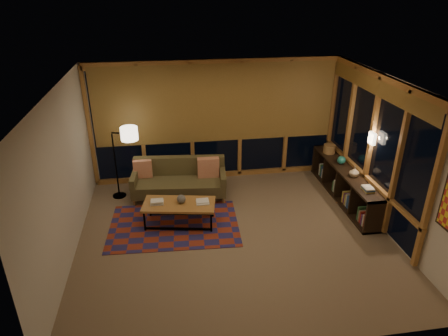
{
  "coord_description": "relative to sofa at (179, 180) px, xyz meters",
  "views": [
    {
      "loc": [
        -1.09,
        -5.89,
        4.16
      ],
      "look_at": [
        -0.12,
        0.49,
        1.12
      ],
      "focal_mm": 32.0,
      "sensor_mm": 36.0,
      "label": 1
    }
  ],
  "objects": [
    {
      "name": "floor",
      "position": [
        0.9,
        -1.59,
        -0.39
      ],
      "size": [
        5.5,
        5.0,
        0.01
      ],
      "primitive_type": "cube",
      "color": "#74614A",
      "rests_on": "ground"
    },
    {
      "name": "ceiling",
      "position": [
        0.9,
        -1.59,
        2.31
      ],
      "size": [
        5.5,
        5.0,
        0.01
      ],
      "primitive_type": "cube",
      "color": "silver",
      "rests_on": "walls"
    },
    {
      "name": "walls",
      "position": [
        0.9,
        -1.59,
        0.96
      ],
      "size": [
        5.51,
        5.01,
        2.7
      ],
      "color": "beige",
      "rests_on": "floor"
    },
    {
      "name": "window_wall_back",
      "position": [
        0.9,
        0.84,
        0.96
      ],
      "size": [
        5.3,
        0.16,
        2.6
      ],
      "primitive_type": null,
      "color": "#A9692F",
      "rests_on": "walls"
    },
    {
      "name": "window_wall_right",
      "position": [
        3.58,
        -0.99,
        0.96
      ],
      "size": [
        0.16,
        3.7,
        2.6
      ],
      "primitive_type": null,
      "color": "#A9692F",
      "rests_on": "walls"
    },
    {
      "name": "wall_sconce",
      "position": [
        3.52,
        -1.14,
        1.16
      ],
      "size": [
        0.12,
        0.18,
        0.22
      ],
      "primitive_type": null,
      "color": "beige",
      "rests_on": "walls"
    },
    {
      "name": "sofa",
      "position": [
        0.0,
        0.0,
        0.0
      ],
      "size": [
        1.99,
        0.97,
        0.79
      ],
      "primitive_type": null,
      "rotation": [
        0.0,
        0.0,
        -0.1
      ],
      "color": "#453C1E",
      "rests_on": "floor"
    },
    {
      "name": "pillow_left",
      "position": [
        -0.74,
        0.23,
        0.19
      ],
      "size": [
        0.39,
        0.13,
        0.38
      ],
      "primitive_type": null,
      "rotation": [
        0.0,
        0.0,
        0.02
      ],
      "color": "#B12309",
      "rests_on": "sofa"
    },
    {
      "name": "pillow_right",
      "position": [
        0.63,
        0.07,
        0.23
      ],
      "size": [
        0.46,
        0.16,
        0.45
      ],
      "primitive_type": null,
      "rotation": [
        0.0,
        0.0,
        -0.03
      ],
      "color": "#B12309",
      "rests_on": "sofa"
    },
    {
      "name": "area_rug",
      "position": [
        -0.16,
        -1.09,
        -0.39
      ],
      "size": [
        2.47,
        1.72,
        0.01
      ],
      "primitive_type": "cube",
      "rotation": [
        0.0,
        0.0,
        -0.05
      ],
      "color": "maroon",
      "rests_on": "floor"
    },
    {
      "name": "coffee_table",
      "position": [
        -0.05,
        -1.05,
        -0.17
      ],
      "size": [
        1.41,
        0.83,
        0.44
      ],
      "primitive_type": null,
      "rotation": [
        0.0,
        0.0,
        -0.18
      ],
      "color": "#A9692F",
      "rests_on": "floor"
    },
    {
      "name": "book_stack_a",
      "position": [
        -0.45,
        -0.98,
        0.09
      ],
      "size": [
        0.26,
        0.21,
        0.08
      ],
      "primitive_type": null,
      "rotation": [
        0.0,
        0.0,
        -0.01
      ],
      "color": "silver",
      "rests_on": "coffee_table"
    },
    {
      "name": "book_stack_b",
      "position": [
        0.38,
        -1.09,
        0.07
      ],
      "size": [
        0.22,
        0.18,
        0.04
      ],
      "primitive_type": null,
      "rotation": [
        0.0,
        0.0,
        -0.0
      ],
      "color": "silver",
      "rests_on": "coffee_table"
    },
    {
      "name": "ceramic_pot",
      "position": [
        -0.01,
        -1.03,
        0.13
      ],
      "size": [
        0.22,
        0.22,
        0.16
      ],
      "primitive_type": "sphere",
      "rotation": [
        0.0,
        0.0,
        -0.5
      ],
      "color": "black",
      "rests_on": "coffee_table"
    },
    {
      "name": "floor_lamp",
      "position": [
        -1.28,
        0.22,
        0.39
      ],
      "size": [
        0.6,
        0.47,
        1.57
      ],
      "primitive_type": null,
      "rotation": [
        0.0,
        0.0,
        -0.27
      ],
      "color": "black",
      "rests_on": "floor"
    },
    {
      "name": "bookshelf",
      "position": [
        3.39,
        -0.59,
        -0.06
      ],
      "size": [
        0.4,
        2.69,
        0.67
      ],
      "primitive_type": null,
      "color": "#2E2015",
      "rests_on": "floor"
    },
    {
      "name": "basket",
      "position": [
        3.37,
        0.29,
        0.38
      ],
      "size": [
        0.31,
        0.31,
        0.19
      ],
      "primitive_type": "cylinder",
      "rotation": [
        0.0,
        0.0,
        -0.21
      ],
      "color": "olive",
      "rests_on": "bookshelf"
    },
    {
      "name": "teal_bowl",
      "position": [
        3.39,
        -0.32,
        0.37
      ],
      "size": [
        0.2,
        0.2,
        0.17
      ],
      "primitive_type": "sphere",
      "rotation": [
        0.0,
        0.0,
        -0.16
      ],
      "color": "#20786C",
      "rests_on": "bookshelf"
    },
    {
      "name": "vase",
      "position": [
        3.39,
        -0.92,
        0.38
      ],
      "size": [
        0.21,
        0.21,
        0.2
      ],
      "primitive_type": "imported",
      "rotation": [
        0.0,
        0.0,
        -0.12
      ],
      "color": "tan",
      "rests_on": "bookshelf"
    },
    {
      "name": "shelf_book_stack",
      "position": [
        3.39,
        -1.5,
        0.31
      ],
      "size": [
        0.21,
        0.27,
        0.07
      ],
      "primitive_type": null,
      "rotation": [
        0.0,
        0.0,
        -0.18
      ],
      "color": "silver",
      "rests_on": "bookshelf"
    }
  ]
}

